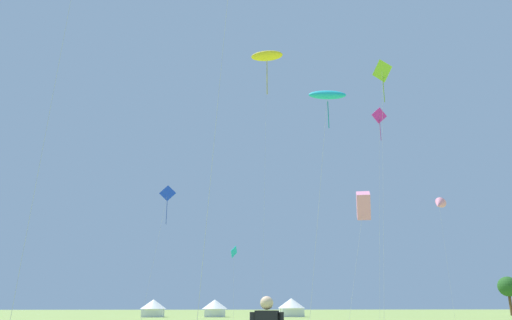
{
  "coord_description": "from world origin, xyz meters",
  "views": [
    {
      "loc": [
        -3.23,
        -3.2,
        1.58
      ],
      "look_at": [
        0.0,
        32.0,
        12.17
      ],
      "focal_mm": 34.16,
      "sensor_mm": 36.0,
      "label": 1
    }
  ],
  "objects": [
    {
      "name": "kite_lime_diamond",
      "position": [
        11.37,
        34.43,
        20.97
      ],
      "size": [
        2.94,
        3.36,
        22.49
      ],
      "color": "#99DB2D",
      "rests_on": "ground"
    },
    {
      "name": "kite_magenta_diamond",
      "position": [
        16.35,
        49.37,
        22.7
      ],
      "size": [
        2.97,
        1.13,
        24.33
      ],
      "color": "#E02DA3",
      "rests_on": "ground"
    },
    {
      "name": "kite_yellow_parafoil",
      "position": [
        2.84,
        48.67,
        30.2
      ],
      "size": [
        4.09,
        2.5,
        30.95
      ],
      "color": "yellow",
      "rests_on": "ground"
    },
    {
      "name": "tree_distant_left",
      "position": [
        45.62,
        75.25,
        4.52
      ],
      "size": [
        3.22,
        3.22,
        6.19
      ],
      "color": "brown",
      "rests_on": "ground"
    },
    {
      "name": "festival_tent_center",
      "position": [
        -11.22,
        70.37,
        1.34
      ],
      "size": [
        3.73,
        3.73,
        2.43
      ],
      "color": "white",
      "rests_on": "ground"
    },
    {
      "name": "kite_pink_box",
      "position": [
        10.72,
        40.01,
        10.44
      ],
      "size": [
        3.35,
        2.99,
        11.8
      ],
      "color": "pink",
      "rests_on": "ground"
    },
    {
      "name": "kite_pink_delta",
      "position": [
        26.01,
        56.26,
        14.11
      ],
      "size": [
        2.33,
        2.26,
        15.06
      ],
      "color": "pink",
      "rests_on": "ground"
    },
    {
      "name": "festival_tent_right",
      "position": [
        8.74,
        70.37,
        1.45
      ],
      "size": [
        4.02,
        4.02,
        2.61
      ],
      "color": "white",
      "rests_on": "ground"
    },
    {
      "name": "kite_cyan_parafoil",
      "position": [
        3.94,
        24.89,
        14.48
      ],
      "size": [
        3.04,
        1.14,
        14.94
      ],
      "color": "#1EB7CC",
      "rests_on": "ground"
    },
    {
      "name": "kite_blue_diamond",
      "position": [
        -7.61,
        43.67,
        11.69
      ],
      "size": [
        2.32,
        2.64,
        12.9
      ],
      "color": "blue",
      "rests_on": "ground"
    },
    {
      "name": "kite_cyan_diamond",
      "position": [
        -0.4,
        57.48,
        7.8
      ],
      "size": [
        0.82,
        2.81,
        8.69
      ],
      "color": "#1EB7CC",
      "rests_on": "ground"
    },
    {
      "name": "festival_tent_left",
      "position": [
        -2.45,
        70.37,
        1.33
      ],
      "size": [
        3.71,
        3.71,
        2.41
      ],
      "color": "white",
      "rests_on": "ground"
    }
  ]
}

